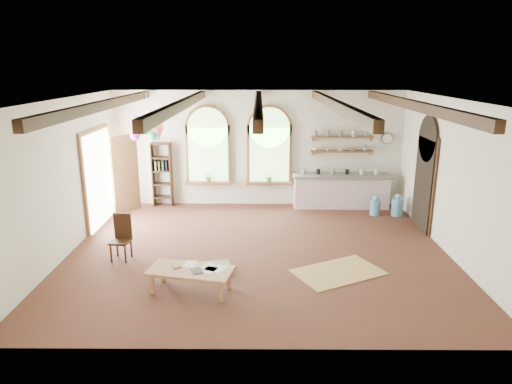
{
  "coord_description": "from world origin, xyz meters",
  "views": [
    {
      "loc": [
        0.01,
        -9.07,
        3.84
      ],
      "look_at": [
        -0.05,
        0.6,
        1.15
      ],
      "focal_mm": 32.0,
      "sensor_mm": 36.0,
      "label": 1
    }
  ],
  "objects_px": {
    "kitchen_counter": "(341,191)",
    "coffee_table": "(191,272)",
    "side_chair": "(121,247)",
    "balloon_cluster": "(148,128)"
  },
  "relations": [
    {
      "from": "kitchen_counter",
      "to": "coffee_table",
      "type": "height_order",
      "value": "kitchen_counter"
    },
    {
      "from": "kitchen_counter",
      "to": "coffee_table",
      "type": "relative_size",
      "value": 1.71
    },
    {
      "from": "kitchen_counter",
      "to": "coffee_table",
      "type": "bearing_deg",
      "value": -124.82
    },
    {
      "from": "balloon_cluster",
      "to": "kitchen_counter",
      "type": "bearing_deg",
      "value": 10.27
    },
    {
      "from": "side_chair",
      "to": "balloon_cluster",
      "type": "bearing_deg",
      "value": 88.98
    },
    {
      "from": "side_chair",
      "to": "balloon_cluster",
      "type": "relative_size",
      "value": 0.82
    },
    {
      "from": "kitchen_counter",
      "to": "side_chair",
      "type": "bearing_deg",
      "value": -144.58
    },
    {
      "from": "kitchen_counter",
      "to": "balloon_cluster",
      "type": "relative_size",
      "value": 2.32
    },
    {
      "from": "coffee_table",
      "to": "side_chair",
      "type": "bearing_deg",
      "value": 139.65
    },
    {
      "from": "kitchen_counter",
      "to": "balloon_cluster",
      "type": "bearing_deg",
      "value": -169.73
    }
  ]
}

